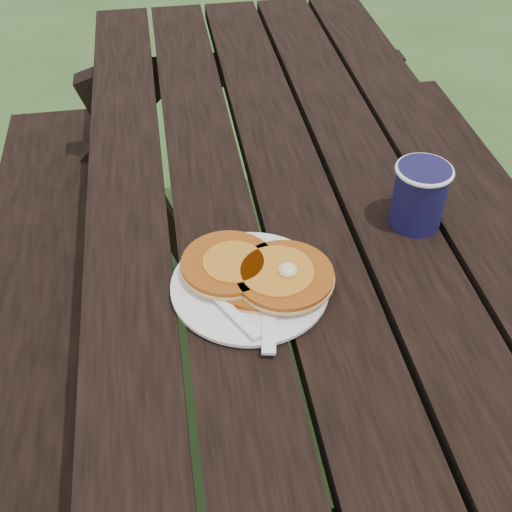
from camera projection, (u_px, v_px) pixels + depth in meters
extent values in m
plane|color=#305123|center=(282.00, 417.00, 1.69)|extent=(60.00, 60.00, 0.00)
cube|color=black|center=(292.00, 196.00, 1.19)|extent=(0.75, 1.80, 0.04)
cube|color=black|center=(25.00, 337.00, 1.33)|extent=(0.25, 1.80, 0.04)
cylinder|color=white|center=(250.00, 286.00, 0.98)|extent=(0.30, 0.30, 0.01)
cylinder|color=#AD5213|center=(255.00, 275.00, 0.99)|extent=(0.15, 0.15, 0.01)
cylinder|color=#AD5213|center=(228.00, 263.00, 0.99)|extent=(0.14, 0.14, 0.01)
cylinder|color=#AD5213|center=(284.00, 275.00, 0.97)|extent=(0.15, 0.15, 0.01)
cylinder|color=#B36B19|center=(277.00, 270.00, 0.97)|extent=(0.11, 0.11, 0.00)
ellipsoid|color=#F4E59E|center=(288.00, 270.00, 0.96)|extent=(0.03, 0.03, 0.02)
cube|color=white|center=(269.00, 306.00, 0.94)|extent=(0.05, 0.18, 0.00)
cylinder|color=#15123C|center=(419.00, 196.00, 1.07)|extent=(0.09, 0.09, 0.11)
torus|color=white|center=(425.00, 170.00, 1.03)|extent=(0.10, 0.10, 0.01)
cylinder|color=black|center=(425.00, 171.00, 1.03)|extent=(0.08, 0.08, 0.01)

